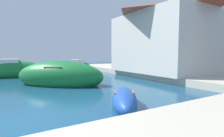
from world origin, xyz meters
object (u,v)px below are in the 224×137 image
moored_boat_1 (13,71)px  moored_boat_9 (78,69)px  quayside_tree (146,43)px  waterfront_building_main (164,37)px  moored_boat_4 (60,76)px  moored_boat_7 (124,100)px

moored_boat_1 → moored_boat_9: bearing=11.1°
moored_boat_1 → moored_boat_9: size_ratio=1.23×
quayside_tree → moored_boat_9: bearing=132.6°
quayside_tree → moored_boat_1: bearing=154.6°
moored_boat_9 → waterfront_building_main: (6.21, -7.29, 3.39)m
moored_boat_4 → quayside_tree: quayside_tree is taller
waterfront_building_main → moored_boat_1: bearing=150.7°
moored_boat_7 → moored_boat_9: moored_boat_9 is taller
moored_boat_9 → waterfront_building_main: waterfront_building_main is taller
moored_boat_1 → waterfront_building_main: bearing=-18.9°
waterfront_building_main → quayside_tree: size_ratio=2.23×
moored_boat_4 → quayside_tree: (9.22, 1.22, 2.71)m
moored_boat_7 → moored_boat_1: bearing=46.0°
moored_boat_1 → waterfront_building_main: (12.84, -7.21, 3.31)m
moored_boat_1 → moored_boat_4: (2.71, -6.89, 0.01)m
moored_boat_4 → moored_boat_9: size_ratio=1.26×
moored_boat_1 → moored_boat_9: 6.64m
moored_boat_4 → moored_boat_1: bearing=153.5°
moored_boat_7 → waterfront_building_main: size_ratio=0.36×
moored_boat_4 → waterfront_building_main: size_ratio=0.69×
moored_boat_1 → quayside_tree: bearing=-15.0°
moored_boat_7 → moored_boat_9: bearing=18.5°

